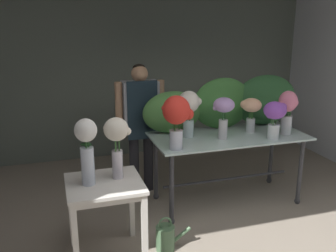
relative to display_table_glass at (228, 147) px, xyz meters
name	(u,v)px	position (x,y,z in m)	size (l,w,h in m)	color
ground_plane	(182,202)	(-0.52, 0.13, -0.69)	(8.49, 8.49, 0.00)	gray
wall_back	(142,62)	(-0.52, 2.06, 0.78)	(5.47, 0.12, 2.95)	slate
display_table_glass	(228,147)	(0.00, 0.00, 0.00)	(1.78, 0.82, 0.84)	silver
side_table_white	(105,193)	(-1.53, -0.68, -0.05)	(0.67, 0.62, 0.75)	silver
florist	(141,115)	(-0.90, 0.59, 0.30)	(0.61, 0.24, 1.61)	#232328
foliage_backdrop	(231,104)	(0.16, 0.29, 0.44)	(2.00, 0.31, 0.63)	#477F3D
vase_scarlet_lilies	(177,116)	(-0.73, -0.28, 0.50)	(0.33, 0.28, 0.56)	silver
vase_ivory_snapdragons	(189,108)	(-0.46, 0.09, 0.48)	(0.28, 0.24, 0.53)	silver
vase_rosy_anemones	(287,109)	(0.65, -0.15, 0.44)	(0.28, 0.21, 0.51)	silver
vase_lilac_carnations	(224,112)	(-0.12, -0.10, 0.45)	(0.24, 0.23, 0.47)	silver
vase_peach_roses	(251,110)	(0.29, 0.04, 0.41)	(0.25, 0.23, 0.41)	silver
vase_violet_peonies	(275,115)	(0.42, -0.27, 0.41)	(0.28, 0.25, 0.43)	silver
vase_white_roses_tall	(87,148)	(-1.67, -0.68, 0.39)	(0.19, 0.19, 0.59)	silver
vase_cream_lisianthus_tall	(117,139)	(-1.40, -0.62, 0.42)	(0.24, 0.22, 0.56)	silver
watering_can	(166,237)	(-0.99, -0.74, -0.57)	(0.35, 0.18, 0.34)	#4C704C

